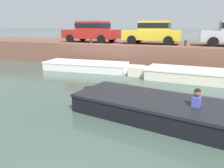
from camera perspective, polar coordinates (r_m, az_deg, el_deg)
ground_plane at (r=8.02m, az=7.40°, el=-4.48°), size 400.00×400.00×0.00m
far_quay_wall at (r=16.50m, az=15.37°, el=7.68°), size 60.00×6.00×1.44m
far_wall_coping at (r=13.58m, az=14.13°, el=9.54°), size 60.00×0.24×0.08m
boat_moored_west_white at (r=13.52m, az=-5.80°, el=4.65°), size 6.20×2.14×0.51m
boat_moored_central_cream at (r=11.63m, az=20.68°, el=2.20°), size 6.28×2.14×0.56m
motorboat_passing at (r=6.50m, az=16.16°, el=-6.97°), size 6.74×2.88×1.06m
car_leftmost_red at (r=17.00m, az=-5.31°, el=13.64°), size 4.33×2.14×1.54m
car_left_inner_yellow at (r=15.47m, az=10.70°, el=13.32°), size 3.88×2.04×1.54m
mooring_bollard_west at (r=15.24m, az=-5.53°, el=11.20°), size 0.15×0.15×0.44m
mooring_bollard_mid at (r=13.59m, az=18.65°, el=10.06°), size 0.15×0.15×0.44m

